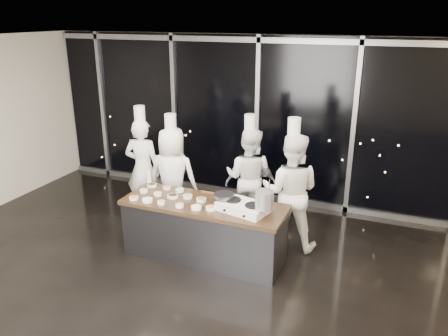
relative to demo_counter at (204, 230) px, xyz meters
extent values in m
plane|color=black|center=(0.00, -0.90, -0.45)|extent=(9.00, 9.00, 0.00)
cube|color=beige|center=(0.00, 2.60, 1.15)|extent=(9.00, 0.02, 3.20)
cube|color=silver|center=(0.00, -0.90, 2.75)|extent=(9.00, 7.00, 0.02)
cube|color=black|center=(0.00, 2.54, 1.15)|extent=(8.90, 0.04, 3.18)
cube|color=gray|center=(0.00, 2.49, 2.65)|extent=(8.90, 0.08, 0.10)
cube|color=gray|center=(0.00, 2.49, -0.40)|extent=(8.90, 0.08, 0.10)
cube|color=gray|center=(-3.60, 2.49, 1.15)|extent=(0.08, 0.08, 3.20)
cube|color=gray|center=(-1.80, 2.49, 1.15)|extent=(0.08, 0.08, 3.20)
cube|color=gray|center=(0.00, 2.49, 1.15)|extent=(0.08, 0.08, 3.20)
cube|color=gray|center=(1.80, 2.49, 1.15)|extent=(0.08, 0.08, 3.20)
cube|color=#37363B|center=(0.00, 0.00, -0.03)|extent=(2.40, 0.80, 0.84)
cube|color=#3A2918|center=(0.00, 0.00, 0.42)|extent=(2.46, 0.86, 0.06)
cube|color=white|center=(0.63, -0.04, 0.51)|extent=(0.78, 0.58, 0.12)
cylinder|color=black|center=(0.46, -0.01, 0.58)|extent=(0.28, 0.28, 0.02)
cylinder|color=black|center=(0.80, -0.08, 0.58)|extent=(0.28, 0.28, 0.02)
cylinder|color=black|center=(0.42, -0.23, 0.50)|extent=(0.04, 0.03, 0.04)
cylinder|color=black|center=(0.74, -0.30, 0.50)|extent=(0.04, 0.03, 0.04)
cylinder|color=slate|center=(0.32, 0.01, 0.61)|extent=(0.36, 0.36, 0.05)
cube|color=#4C2B14|center=(0.07, 0.07, 0.62)|extent=(0.22, 0.08, 0.02)
cylinder|color=#AFAFB1|center=(0.97, -0.14, 0.71)|extent=(0.30, 0.30, 0.25)
cylinder|color=white|center=(-1.03, -0.28, 0.47)|extent=(0.14, 0.14, 0.04)
cylinder|color=#DD5A24|center=(-1.03, -0.28, 0.49)|extent=(0.11, 0.11, 0.01)
cylinder|color=white|center=(-1.05, 0.02, 0.47)|extent=(0.13, 0.13, 0.04)
cylinder|color=#C3B489|center=(-1.05, 0.02, 0.49)|extent=(0.11, 0.11, 0.01)
cylinder|color=white|center=(-1.05, 0.27, 0.47)|extent=(0.16, 0.16, 0.04)
cylinder|color=#392611|center=(-1.05, 0.27, 0.49)|extent=(0.13, 0.13, 0.01)
cylinder|color=white|center=(-0.80, -0.27, 0.47)|extent=(0.16, 0.16, 0.04)
cylinder|color=white|center=(-0.80, -0.27, 0.49)|extent=(0.13, 0.13, 0.01)
cylinder|color=white|center=(-0.78, -0.01, 0.47)|extent=(0.13, 0.13, 0.04)
cylinder|color=tan|center=(-0.78, -0.01, 0.49)|extent=(0.10, 0.10, 0.01)
cylinder|color=white|center=(-0.77, 0.27, 0.47)|extent=(0.13, 0.13, 0.04)
cylinder|color=#9D624E|center=(-0.77, 0.27, 0.49)|extent=(0.10, 0.10, 0.01)
cylinder|color=white|center=(-0.57, -0.27, 0.47)|extent=(0.12, 0.12, 0.04)
cylinder|color=#E1875C|center=(-0.57, -0.27, 0.49)|extent=(0.09, 0.09, 0.01)
cylinder|color=white|center=(-0.52, 0.00, 0.47)|extent=(0.17, 0.17, 0.04)
cylinder|color=black|center=(-0.52, 0.00, 0.49)|extent=(0.14, 0.14, 0.01)
cylinder|color=white|center=(-0.53, 0.25, 0.47)|extent=(0.13, 0.13, 0.04)
cylinder|color=beige|center=(-0.53, 0.25, 0.49)|extent=(0.11, 0.11, 0.01)
cylinder|color=white|center=(-0.26, -0.27, 0.47)|extent=(0.12, 0.12, 0.04)
cylinder|color=tan|center=(-0.26, -0.27, 0.49)|extent=(0.10, 0.10, 0.01)
cylinder|color=white|center=(-0.31, 0.08, 0.47)|extent=(0.15, 0.15, 0.04)
cylinder|color=#9F7A5A|center=(-0.31, 0.08, 0.49)|extent=(0.12, 0.12, 0.01)
cylinder|color=white|center=(-0.01, -0.24, 0.47)|extent=(0.15, 0.15, 0.04)
cylinder|color=beige|center=(-0.01, -0.24, 0.49)|extent=(0.12, 0.12, 0.01)
cylinder|color=white|center=(-0.06, 0.04, 0.47)|extent=(0.15, 0.15, 0.04)
cylinder|color=#946343|center=(-0.06, 0.04, 0.49)|extent=(0.12, 0.12, 0.01)
cylinder|color=white|center=(0.19, -0.18, 0.47)|extent=(0.15, 0.15, 0.04)
cylinder|color=#CA8143|center=(0.19, -0.18, 0.49)|extent=(0.12, 0.12, 0.01)
cylinder|color=white|center=(-1.14, 0.34, 0.54)|extent=(0.07, 0.07, 0.19)
cone|color=white|center=(-1.14, 0.34, 0.67)|extent=(0.06, 0.06, 0.06)
imported|color=white|center=(-1.62, 0.92, 0.46)|extent=(0.71, 0.51, 1.83)
cylinder|color=white|center=(-1.62, 0.92, 1.48)|extent=(0.21, 0.21, 0.26)
imported|color=white|center=(-0.96, 0.80, 0.43)|extent=(0.93, 0.67, 1.77)
cylinder|color=white|center=(-0.96, 0.80, 1.42)|extent=(0.21, 0.21, 0.26)
imported|color=white|center=(0.25, 1.31, 0.43)|extent=(0.86, 0.68, 1.76)
cylinder|color=white|center=(0.25, 1.31, 1.40)|extent=(0.19, 0.19, 0.26)
imported|color=#161B3E|center=(0.29, 1.32, 0.31)|extent=(0.96, 0.62, 1.52)
imported|color=white|center=(1.11, 0.82, 0.49)|extent=(0.99, 0.81, 1.88)
cylinder|color=white|center=(1.11, 0.82, 1.53)|extent=(0.21, 0.21, 0.26)
camera|label=1|loc=(2.51, -5.38, 3.09)|focal=35.00mm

